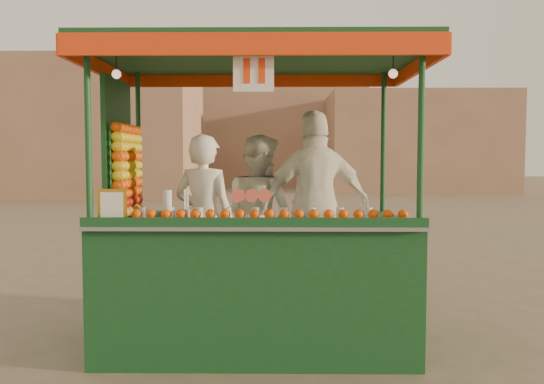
{
  "coord_description": "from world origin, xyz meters",
  "views": [
    {
      "loc": [
        -0.15,
        -5.38,
        1.76
      ],
      "look_at": [
        -0.22,
        -0.18,
        1.43
      ],
      "focal_mm": 36.7,
      "sensor_mm": 36.0,
      "label": 1
    }
  ],
  "objects_px": {
    "juice_cart": "(249,251)",
    "vendor_middle": "(259,216)",
    "vendor_left": "(204,220)",
    "vendor_right": "(316,205)"
  },
  "relations": [
    {
      "from": "juice_cart",
      "to": "vendor_middle",
      "type": "bearing_deg",
      "value": 82.74
    },
    {
      "from": "vendor_left",
      "to": "vendor_right",
      "type": "relative_size",
      "value": 0.87
    },
    {
      "from": "vendor_left",
      "to": "vendor_middle",
      "type": "height_order",
      "value": "vendor_middle"
    },
    {
      "from": "vendor_left",
      "to": "vendor_middle",
      "type": "bearing_deg",
      "value": -125.66
    },
    {
      "from": "juice_cart",
      "to": "vendor_middle",
      "type": "relative_size",
      "value": 1.82
    },
    {
      "from": "juice_cart",
      "to": "vendor_right",
      "type": "distance_m",
      "value": 0.89
    },
    {
      "from": "vendor_middle",
      "to": "vendor_right",
      "type": "height_order",
      "value": "vendor_right"
    },
    {
      "from": "juice_cart",
      "to": "vendor_left",
      "type": "height_order",
      "value": "juice_cart"
    },
    {
      "from": "vendor_left",
      "to": "vendor_middle",
      "type": "distance_m",
      "value": 0.65
    },
    {
      "from": "juice_cart",
      "to": "vendor_middle",
      "type": "height_order",
      "value": "juice_cart"
    }
  ]
}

